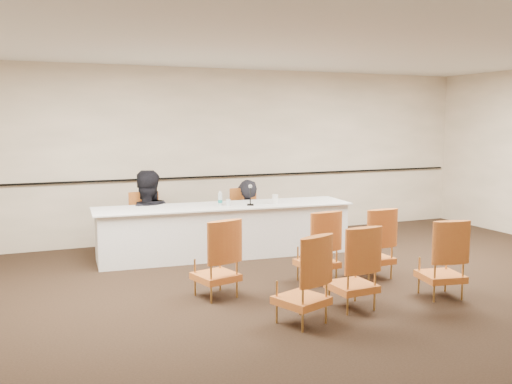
# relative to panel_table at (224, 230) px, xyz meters

# --- Properties ---
(floor) EXTENTS (10.00, 10.00, 0.00)m
(floor) POSITION_rel_panel_table_xyz_m (0.46, -2.58, -0.40)
(floor) COLOR black
(floor) RESTS_ON ground
(ceiling) EXTENTS (10.00, 10.00, 0.00)m
(ceiling) POSITION_rel_panel_table_xyz_m (0.46, -2.58, 2.60)
(ceiling) COLOR silver
(ceiling) RESTS_ON ground
(wall_back) EXTENTS (10.00, 0.04, 3.00)m
(wall_back) POSITION_rel_panel_table_xyz_m (0.46, 1.42, 1.10)
(wall_back) COLOR #BCAE94
(wall_back) RESTS_ON ground
(wall_rail) EXTENTS (9.80, 0.04, 0.03)m
(wall_rail) POSITION_rel_panel_table_xyz_m (0.46, 1.38, 0.70)
(wall_rail) COLOR black
(wall_rail) RESTS_ON wall_back
(panel_table) EXTENTS (4.02, 1.20, 0.79)m
(panel_table) POSITION_rel_panel_table_xyz_m (0.00, 0.00, 0.00)
(panel_table) COLOR white
(panel_table) RESTS_ON ground
(panelist_main) EXTENTS (0.69, 0.52, 1.69)m
(panelist_main) POSITION_rel_panel_table_xyz_m (0.59, 0.54, -0.12)
(panelist_main) COLOR black
(panelist_main) RESTS_ON ground
(panelist_main_chair) EXTENTS (0.54, 0.54, 0.95)m
(panelist_main_chair) POSITION_rel_panel_table_xyz_m (0.59, 0.54, 0.08)
(panelist_main_chair) COLOR #B2401F
(panelist_main_chair) RESTS_ON ground
(panelist_second) EXTENTS (0.99, 0.81, 1.90)m
(panelist_second) POSITION_rel_panel_table_xyz_m (-1.08, 0.66, -0.03)
(panelist_second) COLOR black
(panelist_second) RESTS_ON ground
(panelist_second_chair) EXTENTS (0.54, 0.54, 0.95)m
(panelist_second_chair) POSITION_rel_panel_table_xyz_m (-1.08, 0.66, 0.08)
(panelist_second_chair) COLOR #B2401F
(panelist_second_chair) RESTS_ON ground
(papers) EXTENTS (0.32, 0.25, 0.00)m
(papers) POSITION_rel_panel_table_xyz_m (0.58, -0.08, 0.40)
(papers) COLOR silver
(papers) RESTS_ON panel_table
(microphone) EXTENTS (0.19, 0.25, 0.31)m
(microphone) POSITION_rel_panel_table_xyz_m (0.36, -0.19, 0.55)
(microphone) COLOR black
(microphone) RESTS_ON panel_table
(water_bottle) EXTENTS (0.07, 0.07, 0.23)m
(water_bottle) POSITION_rel_panel_table_xyz_m (-0.07, -0.01, 0.51)
(water_bottle) COLOR teal
(water_bottle) RESTS_ON panel_table
(drinking_glass) EXTENTS (0.08, 0.08, 0.10)m
(drinking_glass) POSITION_rel_panel_table_xyz_m (0.04, -0.07, 0.45)
(drinking_glass) COLOR silver
(drinking_glass) RESTS_ON panel_table
(coffee_cup) EXTENTS (0.10, 0.10, 0.14)m
(coffee_cup) POSITION_rel_panel_table_xyz_m (0.79, -0.16, 0.47)
(coffee_cup) COLOR white
(coffee_cup) RESTS_ON panel_table
(aud_chair_front_left) EXTENTS (0.61, 0.61, 0.95)m
(aud_chair_front_left) POSITION_rel_panel_table_xyz_m (-0.80, -1.94, 0.08)
(aud_chair_front_left) COLOR #B2401F
(aud_chair_front_left) RESTS_ON ground
(aud_chair_front_mid) EXTENTS (0.54, 0.54, 0.95)m
(aud_chair_front_mid) POSITION_rel_panel_table_xyz_m (0.61, -1.85, 0.08)
(aud_chair_front_mid) COLOR #B2401F
(aud_chair_front_mid) RESTS_ON ground
(aud_chair_front_right) EXTENTS (0.51, 0.51, 0.95)m
(aud_chair_front_right) POSITION_rel_panel_table_xyz_m (1.40, -1.94, 0.08)
(aud_chair_front_right) COLOR #B2401F
(aud_chair_front_right) RESTS_ON ground
(aud_chair_back_left) EXTENTS (0.64, 0.64, 0.95)m
(aud_chair_back_left) POSITION_rel_panel_table_xyz_m (-0.28, -3.13, 0.08)
(aud_chair_back_left) COLOR #B2401F
(aud_chair_back_left) RESTS_ON ground
(aud_chair_back_mid) EXTENTS (0.53, 0.53, 0.95)m
(aud_chair_back_mid) POSITION_rel_panel_table_xyz_m (0.47, -2.92, 0.08)
(aud_chair_back_mid) COLOR #B2401F
(aud_chair_back_mid) RESTS_ON ground
(aud_chair_back_right) EXTENTS (0.58, 0.58, 0.95)m
(aud_chair_back_right) POSITION_rel_panel_table_xyz_m (1.67, -2.97, 0.08)
(aud_chair_back_right) COLOR #B2401F
(aud_chair_back_right) RESTS_ON ground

